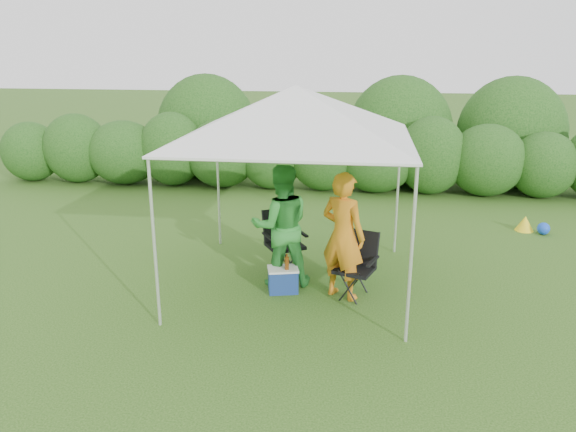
# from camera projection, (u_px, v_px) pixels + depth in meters

# --- Properties ---
(ground) EXTENTS (70.00, 70.00, 0.00)m
(ground) POSITION_uv_depth(u_px,v_px,m) (290.00, 297.00, 7.73)
(ground) COLOR #3C6520
(hedge) EXTENTS (16.46, 1.53, 1.80)m
(hedge) POSITION_uv_depth(u_px,v_px,m) (329.00, 156.00, 13.16)
(hedge) COLOR #2A591B
(hedge) RESTS_ON ground
(canopy) EXTENTS (3.10, 3.10, 2.83)m
(canopy) POSITION_uv_depth(u_px,v_px,m) (295.00, 113.00, 7.48)
(canopy) COLOR silver
(canopy) RESTS_ON ground
(chair_right) EXTENTS (0.67, 0.64, 0.90)m
(chair_right) POSITION_uv_depth(u_px,v_px,m) (357.00, 260.00, 7.69)
(chair_right) COLOR black
(chair_right) RESTS_ON ground
(chair_left) EXTENTS (0.73, 0.72, 0.94)m
(chair_left) POSITION_uv_depth(u_px,v_px,m) (283.00, 237.00, 8.55)
(chair_left) COLOR black
(chair_left) RESTS_ON ground
(man) EXTENTS (0.77, 0.68, 1.76)m
(man) POSITION_uv_depth(u_px,v_px,m) (343.00, 236.00, 7.52)
(man) COLOR orange
(man) RESTS_ON ground
(woman) EXTENTS (1.01, 0.88, 1.77)m
(woman) POSITION_uv_depth(u_px,v_px,m) (281.00, 226.00, 7.93)
(woman) COLOR green
(woman) RESTS_ON ground
(cooler) EXTENTS (0.48, 0.40, 0.35)m
(cooler) POSITION_uv_depth(u_px,v_px,m) (283.00, 280.00, 7.87)
(cooler) COLOR navy
(cooler) RESTS_ON ground
(bottle) EXTENTS (0.06, 0.06, 0.23)m
(bottle) POSITION_uv_depth(u_px,v_px,m) (287.00, 262.00, 7.74)
(bottle) COLOR #592D0C
(bottle) RESTS_ON cooler
(lawn_toy) EXTENTS (0.56, 0.47, 0.28)m
(lawn_toy) POSITION_uv_depth(u_px,v_px,m) (530.00, 225.00, 10.41)
(lawn_toy) COLOR yellow
(lawn_toy) RESTS_ON ground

